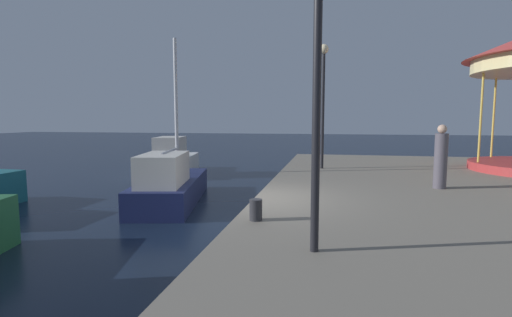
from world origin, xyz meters
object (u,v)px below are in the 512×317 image
object	(u,v)px
lamp_post_near_edge	(318,36)
lamp_post_mid_promenade	(323,85)
sailboat_navy	(170,184)
motorboat_white	(174,160)
person_mid_promenade	(441,159)
bollard_center	(256,210)

from	to	relation	value
lamp_post_near_edge	lamp_post_mid_promenade	world-z (taller)	lamp_post_mid_promenade
sailboat_navy	motorboat_white	world-z (taller)	sailboat_navy
person_mid_promenade	lamp_post_mid_promenade	bearing A→B (deg)	132.08
motorboat_white	lamp_post_mid_promenade	world-z (taller)	lamp_post_mid_promenade
sailboat_navy	bollard_center	distance (m)	5.57
lamp_post_near_edge	sailboat_navy	bearing A→B (deg)	130.08
sailboat_navy	lamp_post_mid_promenade	distance (m)	6.78
lamp_post_mid_promenade	person_mid_promenade	xyz separation A→B (m)	(3.28, -3.63, -2.35)
sailboat_navy	person_mid_promenade	size ratio (longest dim) A/B	3.10
lamp_post_near_edge	person_mid_promenade	distance (m)	6.86
motorboat_white	lamp_post_mid_promenade	size ratio (longest dim) A/B	1.02
motorboat_white	person_mid_promenade	world-z (taller)	person_mid_promenade
person_mid_promenade	bollard_center	bearing A→B (deg)	-135.61
motorboat_white	person_mid_promenade	size ratio (longest dim) A/B	2.74
lamp_post_near_edge	lamp_post_mid_promenade	size ratio (longest dim) A/B	0.95
sailboat_navy	lamp_post_near_edge	bearing A→B (deg)	-49.92
person_mid_promenade	motorboat_white	bearing A→B (deg)	149.64
motorboat_white	lamp_post_near_edge	world-z (taller)	lamp_post_near_edge
motorboat_white	lamp_post_near_edge	bearing A→B (deg)	-58.19
bollard_center	lamp_post_mid_promenade	bearing A→B (deg)	82.56
bollard_center	person_mid_promenade	world-z (taller)	person_mid_promenade
bollard_center	person_mid_promenade	size ratio (longest dim) A/B	0.23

